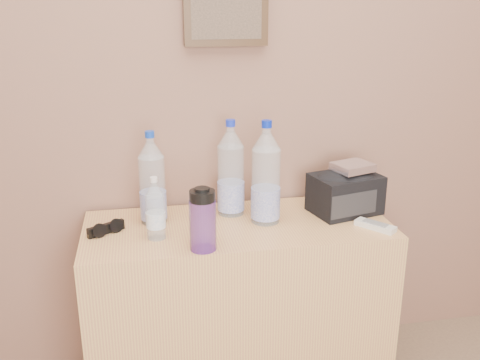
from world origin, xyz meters
name	(u,v)px	position (x,y,z in m)	size (l,w,h in m)	color
picture_frame	(226,9)	(0.02, 1.98, 1.40)	(0.30, 0.03, 0.25)	#382311
dresser	(238,307)	(0.02, 1.75, 0.34)	(1.08, 0.45, 0.68)	#A68059
pet_large_b	(152,183)	(-0.27, 1.83, 0.82)	(0.09, 0.09, 0.33)	#CDF0FF
pet_large_c	(231,173)	(0.02, 1.86, 0.83)	(0.10, 0.10, 0.36)	white
pet_large_d	(266,178)	(0.12, 1.76, 0.84)	(0.10, 0.10, 0.37)	silver
pet_small	(155,212)	(-0.27, 1.69, 0.77)	(0.06, 0.06, 0.21)	silver
nalgene_bottle	(203,219)	(-0.12, 1.58, 0.78)	(0.08, 0.08, 0.21)	#592A88
sunglasses	(106,229)	(-0.43, 1.76, 0.69)	(0.13, 0.05, 0.03)	black
ac_remote	(375,226)	(0.49, 1.63, 0.68)	(0.14, 0.05, 0.02)	#EBE7CC
toiletry_bag	(345,191)	(0.44, 1.80, 0.76)	(0.24, 0.17, 0.16)	black
foil_packet	(353,167)	(0.46, 1.79, 0.85)	(0.13, 0.11, 0.03)	white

